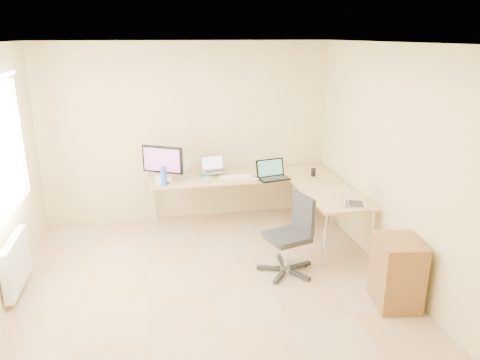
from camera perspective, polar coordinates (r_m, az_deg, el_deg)
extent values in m
plane|color=tan|center=(5.14, -3.75, -13.70)|extent=(4.50, 4.50, 0.00)
plane|color=white|center=(4.39, -4.45, 16.65)|extent=(4.50, 4.50, 0.00)
plane|color=beige|center=(6.77, -6.50, 5.86)|extent=(4.50, 0.00, 4.50)
plane|color=beige|center=(2.57, 2.52, -14.65)|extent=(4.50, 0.00, 4.50)
plane|color=beige|center=(5.27, 19.20, 1.57)|extent=(0.00, 4.50, 4.50)
cube|color=tan|center=(6.74, 0.22, -2.34)|extent=(2.65, 0.70, 0.73)
cube|color=tan|center=(6.12, 11.13, -4.84)|extent=(0.70, 1.30, 0.73)
cube|color=black|center=(6.34, -9.62, 1.97)|extent=(0.61, 0.46, 0.51)
cube|color=teal|center=(6.70, -4.04, 0.97)|extent=(0.25, 0.30, 0.05)
cube|color=#ACACAC|center=(6.60, -3.26, 1.95)|extent=(0.39, 0.32, 0.22)
cube|color=black|center=(6.42, 4.18, 1.27)|extent=(0.48, 0.40, 0.27)
cube|color=white|center=(6.51, -0.55, 0.40)|extent=(0.47, 0.15, 0.02)
ellipsoid|color=white|center=(6.37, 1.93, 0.08)|extent=(0.11, 0.08, 0.04)
imported|color=silver|center=(6.25, -4.14, -0.06)|extent=(0.12, 0.12, 0.09)
cylinder|color=#B3B5C8|center=(6.49, -6.19, 0.31)|extent=(0.17, 0.17, 0.03)
cylinder|color=#2C54AE|center=(6.18, -9.50, 0.44)|extent=(0.10, 0.10, 0.27)
cube|color=silver|center=(6.62, -9.57, 0.37)|extent=(0.27, 0.35, 0.01)
cube|color=white|center=(6.41, -9.45, 0.17)|extent=(0.25, 0.20, 0.08)
cylinder|color=white|center=(6.64, -7.09, 1.62)|extent=(0.21, 0.21, 0.24)
cylinder|color=black|center=(6.64, 9.14, 0.95)|extent=(0.08, 0.08, 0.11)
cube|color=silver|center=(5.61, 14.18, -1.95)|extent=(0.41, 0.37, 0.22)
cube|color=#252525|center=(5.31, 5.89, -6.59)|extent=(0.70, 0.70, 0.94)
cube|color=#A55122|center=(5.02, 18.99, -10.84)|extent=(0.49, 0.57, 0.71)
cube|color=white|center=(5.51, -26.15, -9.25)|extent=(0.09, 0.80, 0.55)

